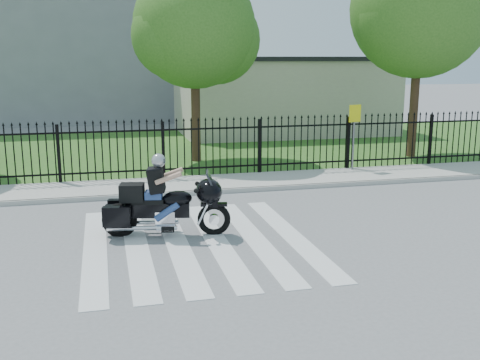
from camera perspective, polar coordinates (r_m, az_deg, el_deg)
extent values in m
plane|color=slate|center=(11.44, -4.39, -6.35)|extent=(120.00, 120.00, 0.00)
cube|color=#ADAAA3|center=(16.20, -7.33, -0.60)|extent=(40.00, 2.00, 0.12)
cube|color=#ADAAA3|center=(15.23, -6.89, -1.42)|extent=(40.00, 0.12, 0.12)
cube|color=#27591E|center=(23.05, -9.36, 3.07)|extent=(40.00, 12.00, 0.02)
cube|color=black|center=(17.11, -7.75, 1.07)|extent=(26.00, 0.04, 0.05)
cube|color=black|center=(16.92, -7.87, 5.06)|extent=(26.00, 0.04, 0.05)
cylinder|color=#382316|center=(20.02, -4.53, 7.78)|extent=(0.32, 0.32, 4.16)
sphere|color=#32631C|center=(19.99, -4.67, 15.23)|extent=(4.20, 4.20, 4.20)
cylinder|color=#382316|center=(21.85, 17.33, 8.48)|extent=(0.32, 0.32, 4.80)
sphere|color=#32631C|center=(21.89, 17.85, 16.33)|extent=(5.00, 5.00, 5.00)
cube|color=beige|center=(28.16, 4.31, 8.41)|extent=(10.00, 6.00, 3.50)
cube|color=black|center=(28.09, 4.38, 12.18)|extent=(10.20, 6.20, 0.20)
cube|color=gray|center=(36.79, -16.40, 15.50)|extent=(15.00, 10.00, 12.00)
torus|color=black|center=(11.82, -2.65, -4.01)|extent=(0.71, 0.27, 0.70)
torus|color=black|center=(12.00, -12.15, -4.04)|extent=(0.75, 0.30, 0.74)
cube|color=black|center=(11.83, -8.32, -3.00)|extent=(1.34, 0.50, 0.30)
ellipsoid|color=black|center=(11.73, -6.39, -1.90)|extent=(0.70, 0.52, 0.33)
cube|color=black|center=(11.80, -9.33, -2.11)|extent=(0.71, 0.45, 0.10)
cube|color=silver|center=(11.86, -7.56, -3.80)|extent=(0.46, 0.38, 0.30)
ellipsoid|color=black|center=(11.67, -3.18, -1.20)|extent=(0.68, 0.82, 0.55)
cube|color=black|center=(11.80, -10.92, -1.26)|extent=(0.55, 0.47, 0.36)
cube|color=navy|center=(11.76, -8.76, -1.53)|extent=(0.40, 0.37, 0.18)
sphere|color=#ACADB4|center=(11.59, -8.28, 1.97)|extent=(0.29, 0.29, 0.29)
cylinder|color=slate|center=(18.33, 11.46, 4.12)|extent=(0.05, 0.05, 1.99)
cube|color=yellow|center=(18.22, 11.59, 6.65)|extent=(0.44, 0.16, 0.54)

